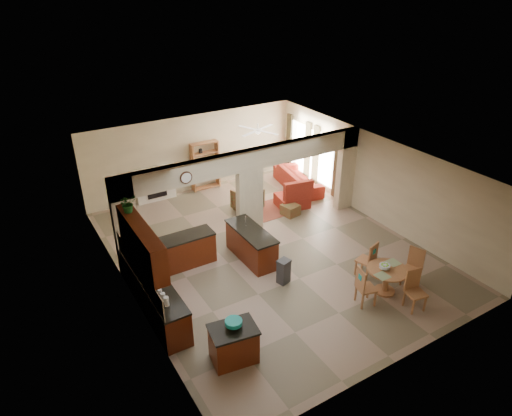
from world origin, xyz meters
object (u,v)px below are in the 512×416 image
kitchen_island (234,344)px  dining_table (387,276)px  armchair (247,199)px  sofa (298,179)px

kitchen_island → dining_table: 4.36m
dining_table → armchair: bearing=97.3°
sofa → dining_table: bearing=174.4°
kitchen_island → sofa: bearing=54.1°
dining_table → sofa: bearing=74.1°
sofa → armchair: bearing=112.8°
dining_table → sofa: sofa is taller
dining_table → armchair: armchair is taller
dining_table → sofa: (1.78, 6.24, -0.11)m
kitchen_island → armchair: bearing=66.1°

